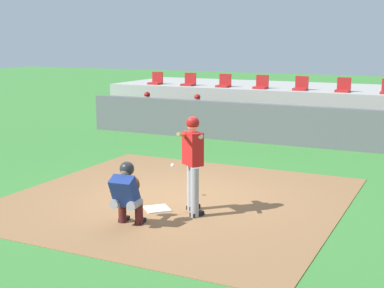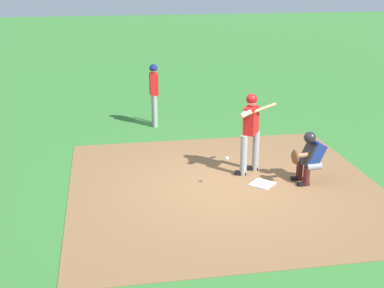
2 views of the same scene
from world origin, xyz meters
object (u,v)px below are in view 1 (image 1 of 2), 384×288
at_px(batter_at_plate, 193,159).
at_px(dugout_player_1, 196,113).
at_px(home_plate, 157,209).
at_px(stadium_seat_3, 261,85).
at_px(stadium_seat_2, 224,83).
at_px(stadium_seat_0, 156,81).
at_px(stadium_seat_5, 343,88).
at_px(catcher_crouched, 127,191).
at_px(stadium_seat_4, 301,86).
at_px(dugout_player_0, 146,109).
at_px(stadium_seat_1, 189,82).

xyz_separation_m(batter_at_plate, dugout_player_1, (-3.77, 8.05, -0.36)).
relative_size(home_plate, stadium_seat_3, 0.92).
xyz_separation_m(batter_at_plate, stadium_seat_2, (-3.58, 10.08, 0.50)).
bearing_deg(stadium_seat_0, stadium_seat_5, 0.00).
height_order(stadium_seat_0, stadium_seat_2, same).
height_order(catcher_crouched, dugout_player_1, dugout_player_1).
height_order(batter_at_plate, stadium_seat_4, stadium_seat_4).
bearing_deg(catcher_crouched, home_plate, 88.39).
distance_m(dugout_player_1, stadium_seat_2, 2.22).
bearing_deg(catcher_crouched, batter_at_plate, 55.83).
height_order(batter_at_plate, catcher_crouched, batter_at_plate).
bearing_deg(stadium_seat_2, batter_at_plate, -70.45).
distance_m(home_plate, dugout_player_1, 8.73).
xyz_separation_m(dugout_player_0, stadium_seat_4, (5.07, 2.03, 0.86)).
xyz_separation_m(dugout_player_0, stadium_seat_1, (0.73, 2.03, 0.86)).
height_order(stadium_seat_4, stadium_seat_5, same).
relative_size(stadium_seat_1, stadium_seat_5, 1.00).
bearing_deg(stadium_seat_1, dugout_player_1, -58.40).
relative_size(stadium_seat_0, stadium_seat_4, 1.00).
height_order(home_plate, stadium_seat_2, stadium_seat_2).
bearing_deg(stadium_seat_3, stadium_seat_2, 180.00).
distance_m(batter_at_plate, catcher_crouched, 1.35).
relative_size(home_plate, dugout_player_0, 0.34).
relative_size(catcher_crouched, dugout_player_1, 1.65).
bearing_deg(dugout_player_1, batter_at_plate, -64.88).
bearing_deg(stadium_seat_3, home_plate, -81.92).
bearing_deg(stadium_seat_3, batter_at_plate, -78.03).
height_order(dugout_player_1, stadium_seat_1, stadium_seat_1).
distance_m(stadium_seat_0, stadium_seat_4, 5.78).
relative_size(batter_at_plate, stadium_seat_3, 3.76).
relative_size(dugout_player_0, stadium_seat_2, 2.71).
relative_size(home_plate, batter_at_plate, 0.24).
relative_size(dugout_player_1, stadium_seat_2, 2.71).
xyz_separation_m(batter_at_plate, stadium_seat_1, (-5.03, 10.08, 0.50)).
bearing_deg(stadium_seat_2, stadium_seat_1, 180.00).
height_order(batter_at_plate, stadium_seat_3, stadium_seat_3).
bearing_deg(stadium_seat_3, stadium_seat_5, 0.00).
bearing_deg(stadium_seat_2, catcher_crouched, -75.60).
relative_size(batter_at_plate, stadium_seat_0, 3.76).
distance_m(dugout_player_1, stadium_seat_5, 5.04).
height_order(stadium_seat_0, stadium_seat_5, same).
xyz_separation_m(dugout_player_1, stadium_seat_0, (-2.70, 2.03, 0.86)).
height_order(home_plate, stadium_seat_0, stadium_seat_0).
height_order(batter_at_plate, dugout_player_0, batter_at_plate).
relative_size(catcher_crouched, stadium_seat_0, 4.46).
bearing_deg(batter_at_plate, dugout_player_0, 125.59).
bearing_deg(stadium_seat_5, stadium_seat_2, 180.00).
distance_m(home_plate, catcher_crouched, 1.13).
distance_m(catcher_crouched, stadium_seat_2, 11.54).
bearing_deg(dugout_player_1, catcher_crouched, -71.46).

